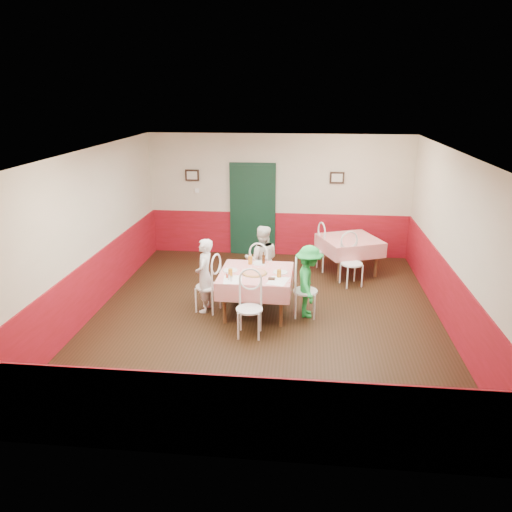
# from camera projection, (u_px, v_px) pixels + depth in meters

# --- Properties ---
(floor) EXTENTS (7.00, 7.00, 0.00)m
(floor) POSITION_uv_depth(u_px,v_px,m) (265.00, 317.00, 8.59)
(floor) COLOR black
(floor) RESTS_ON ground
(ceiling) EXTENTS (7.00, 7.00, 0.00)m
(ceiling) POSITION_uv_depth(u_px,v_px,m) (267.00, 152.00, 7.71)
(ceiling) COLOR white
(ceiling) RESTS_ON back_wall
(back_wall) EXTENTS (6.00, 0.10, 2.80)m
(back_wall) POSITION_uv_depth(u_px,v_px,m) (279.00, 196.00, 11.45)
(back_wall) COLOR beige
(back_wall) RESTS_ON ground
(front_wall) EXTENTS (6.00, 0.10, 2.80)m
(front_wall) POSITION_uv_depth(u_px,v_px,m) (236.00, 341.00, 4.85)
(front_wall) COLOR beige
(front_wall) RESTS_ON ground
(left_wall) EXTENTS (0.10, 7.00, 2.80)m
(left_wall) POSITION_uv_depth(u_px,v_px,m) (90.00, 234.00, 8.44)
(left_wall) COLOR beige
(left_wall) RESTS_ON ground
(right_wall) EXTENTS (0.10, 7.00, 2.80)m
(right_wall) POSITION_uv_depth(u_px,v_px,m) (455.00, 245.00, 7.86)
(right_wall) COLOR beige
(right_wall) RESTS_ON ground
(wainscot_back) EXTENTS (6.00, 0.03, 1.00)m
(wainscot_back) POSITION_uv_depth(u_px,v_px,m) (278.00, 234.00, 11.72)
(wainscot_back) COLOR maroon
(wainscot_back) RESTS_ON ground
(wainscot_front) EXTENTS (6.00, 0.03, 1.00)m
(wainscot_front) POSITION_uv_depth(u_px,v_px,m) (237.00, 418.00, 5.15)
(wainscot_front) COLOR maroon
(wainscot_front) RESTS_ON ground
(wainscot_left) EXTENTS (0.03, 7.00, 1.00)m
(wainscot_left) POSITION_uv_depth(u_px,v_px,m) (96.00, 283.00, 8.73)
(wainscot_left) COLOR maroon
(wainscot_left) RESTS_ON ground
(wainscot_right) EXTENTS (0.03, 7.00, 1.00)m
(wainscot_right) POSITION_uv_depth(u_px,v_px,m) (447.00, 297.00, 8.14)
(wainscot_right) COLOR maroon
(wainscot_right) RESTS_ON ground
(door) EXTENTS (0.96, 0.06, 2.10)m
(door) POSITION_uv_depth(u_px,v_px,m) (253.00, 211.00, 11.57)
(door) COLOR black
(door) RESTS_ON ground
(picture_left) EXTENTS (0.32, 0.03, 0.26)m
(picture_left) POSITION_uv_depth(u_px,v_px,m) (192.00, 175.00, 11.46)
(picture_left) COLOR black
(picture_left) RESTS_ON back_wall
(picture_right) EXTENTS (0.32, 0.03, 0.26)m
(picture_right) POSITION_uv_depth(u_px,v_px,m) (337.00, 178.00, 11.13)
(picture_right) COLOR black
(picture_right) RESTS_ON back_wall
(thermostat) EXTENTS (0.10, 0.03, 0.10)m
(thermostat) POSITION_uv_depth(u_px,v_px,m) (197.00, 190.00, 11.56)
(thermostat) COLOR white
(thermostat) RESTS_ON back_wall
(main_table) EXTENTS (1.24, 1.24, 0.77)m
(main_table) POSITION_uv_depth(u_px,v_px,m) (256.00, 293.00, 8.64)
(main_table) COLOR red
(main_table) RESTS_ON ground
(second_table) EXTENTS (1.46, 1.46, 0.77)m
(second_table) POSITION_uv_depth(u_px,v_px,m) (349.00, 255.00, 10.58)
(second_table) COLOR red
(second_table) RESTS_ON ground
(chair_left) EXTENTS (0.51, 0.51, 0.90)m
(chair_left) POSITION_uv_depth(u_px,v_px,m) (208.00, 287.00, 8.71)
(chair_left) COLOR white
(chair_left) RESTS_ON ground
(chair_right) EXTENTS (0.42, 0.42, 0.90)m
(chair_right) POSITION_uv_depth(u_px,v_px,m) (305.00, 291.00, 8.51)
(chair_right) COLOR white
(chair_right) RESTS_ON ground
(chair_far) EXTENTS (0.51, 0.51, 0.90)m
(chair_far) POSITION_uv_depth(u_px,v_px,m) (261.00, 272.00, 9.41)
(chair_far) COLOR white
(chair_far) RESTS_ON ground
(chair_near) EXTENTS (0.42, 0.42, 0.90)m
(chair_near) POSITION_uv_depth(u_px,v_px,m) (249.00, 309.00, 7.81)
(chair_near) COLOR white
(chair_near) RESTS_ON ground
(chair_second_a) EXTENTS (0.55, 0.55, 0.90)m
(chair_second_a) POSITION_uv_depth(u_px,v_px,m) (313.00, 251.00, 10.63)
(chair_second_a) COLOR white
(chair_second_a) RESTS_ON ground
(chair_second_b) EXTENTS (0.55, 0.55, 0.90)m
(chair_second_b) POSITION_uv_depth(u_px,v_px,m) (352.00, 264.00, 9.85)
(chair_second_b) COLOR white
(chair_second_b) RESTS_ON ground
(pizza) EXTENTS (0.42, 0.42, 0.03)m
(pizza) POSITION_uv_depth(u_px,v_px,m) (254.00, 273.00, 8.44)
(pizza) COLOR #B74723
(pizza) RESTS_ON main_table
(plate_left) EXTENTS (0.25, 0.25, 0.01)m
(plate_left) POSITION_uv_depth(u_px,v_px,m) (230.00, 270.00, 8.57)
(plate_left) COLOR white
(plate_left) RESTS_ON main_table
(plate_right) EXTENTS (0.25, 0.25, 0.01)m
(plate_right) POSITION_uv_depth(u_px,v_px,m) (280.00, 272.00, 8.49)
(plate_right) COLOR white
(plate_right) RESTS_ON main_table
(plate_far) EXTENTS (0.25, 0.25, 0.01)m
(plate_far) POSITION_uv_depth(u_px,v_px,m) (259.00, 263.00, 8.92)
(plate_far) COLOR white
(plate_far) RESTS_ON main_table
(glass_a) EXTENTS (0.07, 0.07, 0.14)m
(glass_a) POSITION_uv_depth(u_px,v_px,m) (230.00, 273.00, 8.29)
(glass_a) COLOR #BF7219
(glass_a) RESTS_ON main_table
(glass_b) EXTENTS (0.07, 0.07, 0.13)m
(glass_b) POSITION_uv_depth(u_px,v_px,m) (279.00, 273.00, 8.26)
(glass_b) COLOR #BF7219
(glass_b) RESTS_ON main_table
(glass_c) EXTENTS (0.08, 0.08, 0.15)m
(glass_c) POSITION_uv_depth(u_px,v_px,m) (250.00, 260.00, 8.89)
(glass_c) COLOR #BF7219
(glass_c) RESTS_ON main_table
(beer_bottle) EXTENTS (0.06, 0.06, 0.20)m
(beer_bottle) POSITION_uv_depth(u_px,v_px,m) (263.00, 259.00, 8.86)
(beer_bottle) COLOR #381C0A
(beer_bottle) RESTS_ON main_table
(shaker_a) EXTENTS (0.04, 0.04, 0.09)m
(shaker_a) POSITION_uv_depth(u_px,v_px,m) (229.00, 277.00, 8.15)
(shaker_a) COLOR silver
(shaker_a) RESTS_ON main_table
(shaker_b) EXTENTS (0.04, 0.04, 0.09)m
(shaker_b) POSITION_uv_depth(u_px,v_px,m) (231.00, 279.00, 8.08)
(shaker_b) COLOR silver
(shaker_b) RESTS_ON main_table
(shaker_c) EXTENTS (0.04, 0.04, 0.09)m
(shaker_c) POSITION_uv_depth(u_px,v_px,m) (227.00, 275.00, 8.24)
(shaker_c) COLOR #B23319
(shaker_c) RESTS_ON main_table
(menu_left) EXTENTS (0.35, 0.43, 0.00)m
(menu_left) POSITION_uv_depth(u_px,v_px,m) (233.00, 280.00, 8.17)
(menu_left) COLOR white
(menu_left) RESTS_ON main_table
(menu_right) EXTENTS (0.38, 0.46, 0.00)m
(menu_right) POSITION_uv_depth(u_px,v_px,m) (278.00, 281.00, 8.12)
(menu_right) COLOR white
(menu_right) RESTS_ON main_table
(wallet) EXTENTS (0.11, 0.09, 0.02)m
(wallet) POSITION_uv_depth(u_px,v_px,m) (272.00, 279.00, 8.18)
(wallet) COLOR black
(wallet) RESTS_ON main_table
(diner_left) EXTENTS (0.33, 0.49, 1.31)m
(diner_left) POSITION_uv_depth(u_px,v_px,m) (205.00, 275.00, 8.65)
(diner_left) COLOR gray
(diner_left) RESTS_ON ground
(diner_far) EXTENTS (0.70, 0.57, 1.34)m
(diner_far) POSITION_uv_depth(u_px,v_px,m) (262.00, 260.00, 9.39)
(diner_far) COLOR gray
(diner_far) RESTS_ON ground
(diner_right) EXTENTS (0.51, 0.84, 1.26)m
(diner_right) POSITION_uv_depth(u_px,v_px,m) (309.00, 282.00, 8.45)
(diner_right) COLOR gray
(diner_right) RESTS_ON ground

